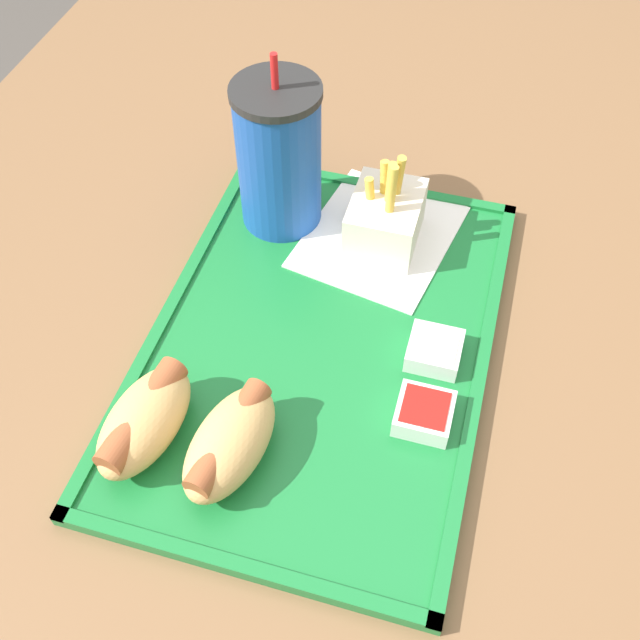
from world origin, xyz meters
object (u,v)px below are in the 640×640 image
(sauce_cup_mayo, at_px, (434,354))
(fries_carton, at_px, (385,219))
(sauce_cup_ketchup, at_px, (424,413))
(soda_cup, at_px, (279,157))
(hot_dog_near, at_px, (230,442))
(hot_dog_far, at_px, (144,420))

(sauce_cup_mayo, bearing_deg, fries_carton, 29.34)
(fries_carton, height_order, sauce_cup_ketchup, fries_carton)
(soda_cup, distance_m, hot_dog_near, 0.30)
(soda_cup, xyz_separation_m, fries_carton, (-0.01, -0.11, -0.05))
(hot_dog_near, height_order, sauce_cup_ketchup, hot_dog_near)
(hot_dog_near, bearing_deg, hot_dog_far, 90.00)
(hot_dog_far, height_order, fries_carton, fries_carton)
(fries_carton, height_order, sauce_cup_mayo, fries_carton)
(sauce_cup_mayo, bearing_deg, sauce_cup_ketchup, -176.79)
(hot_dog_near, bearing_deg, soda_cup, 9.64)
(soda_cup, xyz_separation_m, hot_dog_near, (-0.29, -0.05, -0.05))
(hot_dog_far, bearing_deg, sauce_cup_mayo, -56.40)
(fries_carton, bearing_deg, hot_dog_far, 153.76)
(hot_dog_far, bearing_deg, sauce_cup_ketchup, -70.12)
(hot_dog_far, bearing_deg, hot_dog_near, -90.00)
(fries_carton, bearing_deg, sauce_cup_mayo, -150.66)
(sauce_cup_mayo, bearing_deg, soda_cup, 52.68)
(hot_dog_near, xyz_separation_m, sauce_cup_ketchup, (0.08, -0.15, -0.02))
(soda_cup, bearing_deg, hot_dog_near, -170.36)
(fries_carton, bearing_deg, sauce_cup_ketchup, -158.13)
(soda_cup, xyz_separation_m, sauce_cup_ketchup, (-0.21, -0.20, -0.07))
(soda_cup, bearing_deg, fries_carton, -93.76)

